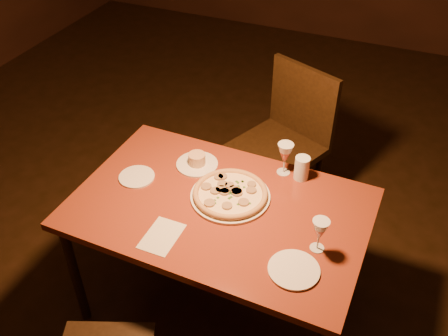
% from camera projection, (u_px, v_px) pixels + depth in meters
% --- Properties ---
extents(floor, '(7.00, 7.00, 0.00)m').
position_uv_depth(floor, '(219.00, 277.00, 2.85)').
color(floor, black).
rests_on(floor, ground).
extents(dining_table, '(1.35, 0.89, 0.71)m').
position_uv_depth(dining_table, '(219.00, 216.00, 2.31)').
color(dining_table, maroon).
rests_on(dining_table, floor).
extents(chair_far, '(0.61, 0.61, 0.96)m').
position_uv_depth(chair_far, '(285.00, 138.00, 2.99)').
color(chair_far, black).
rests_on(chair_far, floor).
extents(pizza_plate, '(0.37, 0.37, 0.04)m').
position_uv_depth(pizza_plate, '(230.00, 194.00, 2.30)').
color(pizza_plate, silver).
rests_on(pizza_plate, dining_table).
extents(ramekin_saucer, '(0.21, 0.21, 0.07)m').
position_uv_depth(ramekin_saucer, '(197.00, 162.00, 2.49)').
color(ramekin_saucer, silver).
rests_on(ramekin_saucer, dining_table).
extents(wine_glass_far, '(0.08, 0.08, 0.17)m').
position_uv_depth(wine_glass_far, '(285.00, 159.00, 2.41)').
color(wine_glass_far, '#B7544C').
rests_on(wine_glass_far, dining_table).
extents(wine_glass_right, '(0.07, 0.07, 0.16)m').
position_uv_depth(wine_glass_right, '(319.00, 235.00, 2.02)').
color(wine_glass_right, '#B7544C').
rests_on(wine_glass_right, dining_table).
extents(water_tumbler, '(0.07, 0.07, 0.12)m').
position_uv_depth(water_tumbler, '(302.00, 168.00, 2.39)').
color(water_tumbler, silver).
rests_on(water_tumbler, dining_table).
extents(side_plate_left, '(0.17, 0.17, 0.01)m').
position_uv_depth(side_plate_left, '(137.00, 177.00, 2.43)').
color(side_plate_left, silver).
rests_on(side_plate_left, dining_table).
extents(side_plate_near, '(0.21, 0.21, 0.01)m').
position_uv_depth(side_plate_near, '(294.00, 270.00, 1.97)').
color(side_plate_near, silver).
rests_on(side_plate_near, dining_table).
extents(menu_card, '(0.14, 0.20, 0.00)m').
position_uv_depth(menu_card, '(162.00, 236.00, 2.12)').
color(menu_card, beige).
rests_on(menu_card, dining_table).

